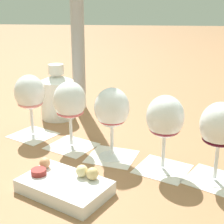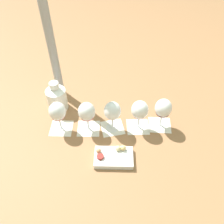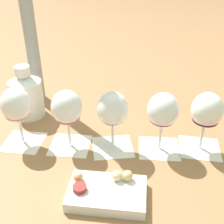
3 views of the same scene
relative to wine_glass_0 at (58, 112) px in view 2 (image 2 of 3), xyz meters
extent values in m
plane|color=#936642|center=(0.24, -0.11, -0.12)|extent=(8.00, 8.00, 0.00)
cube|color=silver|center=(0.00, 0.00, -0.12)|extent=(0.15, 0.15, 0.00)
cube|color=silver|center=(0.13, -0.06, -0.12)|extent=(0.15, 0.15, 0.00)
cube|color=silver|center=(0.23, -0.12, -0.12)|extent=(0.14, 0.13, 0.00)
cube|color=silver|center=(0.36, -0.17, -0.12)|extent=(0.15, 0.15, 0.00)
cube|color=silver|center=(0.47, -0.21, -0.12)|extent=(0.15, 0.15, 0.00)
cylinder|color=white|center=(0.00, 0.00, -0.12)|extent=(0.07, 0.07, 0.01)
cylinder|color=white|center=(0.00, 0.00, -0.07)|extent=(0.01, 0.01, 0.08)
ellipsoid|color=white|center=(0.00, 0.00, 0.01)|extent=(0.08, 0.08, 0.10)
ellipsoid|color=pink|center=(0.00, 0.00, -0.02)|extent=(0.07, 0.07, 0.02)
cylinder|color=white|center=(0.13, -0.06, -0.12)|extent=(0.07, 0.07, 0.01)
cylinder|color=white|center=(0.13, -0.06, -0.07)|extent=(0.01, 0.01, 0.08)
ellipsoid|color=white|center=(0.13, -0.06, 0.01)|extent=(0.08, 0.08, 0.10)
ellipsoid|color=#DA606A|center=(0.13, -0.06, -0.03)|extent=(0.07, 0.07, 0.02)
cylinder|color=white|center=(0.23, -0.12, -0.12)|extent=(0.07, 0.07, 0.01)
cylinder|color=white|center=(0.23, -0.12, -0.07)|extent=(0.01, 0.01, 0.08)
ellipsoid|color=white|center=(0.23, -0.12, 0.01)|extent=(0.08, 0.08, 0.10)
ellipsoid|color=maroon|center=(0.23, -0.12, -0.02)|extent=(0.07, 0.07, 0.03)
cylinder|color=white|center=(0.36, -0.17, -0.12)|extent=(0.07, 0.07, 0.01)
cylinder|color=white|center=(0.36, -0.17, -0.07)|extent=(0.01, 0.01, 0.08)
ellipsoid|color=white|center=(0.36, -0.17, 0.01)|extent=(0.08, 0.08, 0.10)
ellipsoid|color=maroon|center=(0.36, -0.17, -0.02)|extent=(0.07, 0.07, 0.03)
cylinder|color=white|center=(0.47, -0.21, -0.12)|extent=(0.07, 0.07, 0.01)
cylinder|color=white|center=(0.47, -0.21, -0.07)|extent=(0.01, 0.01, 0.08)
ellipsoid|color=white|center=(0.47, -0.21, 0.01)|extent=(0.08, 0.08, 0.10)
ellipsoid|color=#3F0717|center=(0.47, -0.21, -0.02)|extent=(0.07, 0.07, 0.02)
cylinder|color=white|center=(0.04, 0.15, -0.06)|extent=(0.11, 0.11, 0.12)
cone|color=white|center=(0.04, 0.15, 0.01)|extent=(0.11, 0.11, 0.02)
cylinder|color=white|center=(0.04, 0.15, 0.04)|extent=(0.05, 0.05, 0.03)
cube|color=silver|center=(0.16, -0.29, -0.11)|extent=(0.21, 0.18, 0.03)
sphere|color=beige|center=(0.19, -0.27, -0.08)|extent=(0.03, 0.03, 0.03)
cylinder|color=maroon|center=(0.10, -0.27, -0.09)|extent=(0.03, 0.03, 0.01)
sphere|color=#DBB775|center=(0.21, -0.28, -0.08)|extent=(0.03, 0.03, 0.03)
sphere|color=tan|center=(0.10, -0.24, -0.08)|extent=(0.02, 0.02, 0.02)
cylinder|color=#99999E|center=(0.09, 0.27, 0.24)|extent=(0.04, 0.04, 0.73)
camera|label=1|loc=(0.31, -0.88, 0.26)|focal=55.00mm
camera|label=2|loc=(-0.12, -0.82, 0.83)|focal=38.00mm
camera|label=3|loc=(0.01, -0.72, 0.38)|focal=45.00mm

